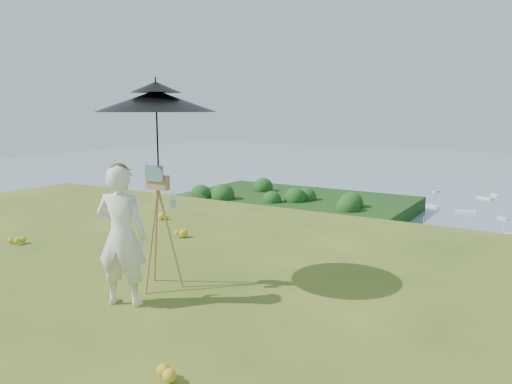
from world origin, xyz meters
The scene contains 9 objects.
shoreline_tier centered at (0.00, 75.00, -36.00)m, with size 170.00×28.00×8.00m, color #716A5A.
peninsula centered at (-75.00, 155.00, -29.00)m, with size 90.00×60.00×12.00m, color #133C10, non-canonical shape.
slope_trees centered at (0.00, 35.00, -15.00)m, with size 110.00×50.00×6.00m, color #1D5218, non-canonical shape.
harbor_town centered at (0.00, 75.00, -29.50)m, with size 110.00×22.00×5.00m, color silver, non-canonical shape.
moored_boats centered at (-12.50, 161.00, -33.65)m, with size 140.00×140.00×0.70m, color white, non-canonical shape.
painter centered at (1.20, 1.31, 0.77)m, with size 0.56×0.37×1.54m, color white.
field_easel centered at (1.18, 1.92, 0.74)m, with size 0.56×0.56×1.48m, color #B08A49, non-canonical shape.
sun_umbrella centered at (1.17, 1.95, 1.85)m, with size 1.38×1.38×1.26m, color black, non-canonical shape.
painter_cap centered at (1.20, 1.31, 1.50)m, with size 0.21×0.25×0.10m, color #E07B81, non-canonical shape.
Camera 1 is at (5.16, -2.37, 2.11)m, focal length 35.00 mm.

